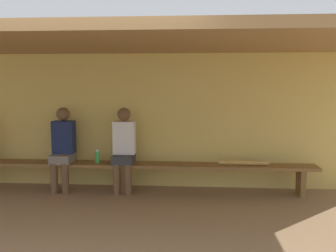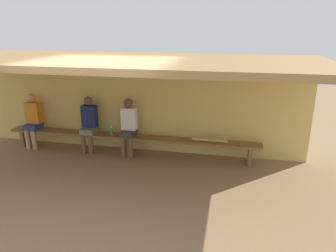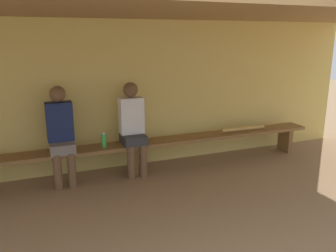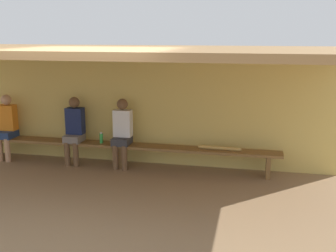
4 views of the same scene
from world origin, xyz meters
TOP-DOWN VIEW (x-y plane):
  - ground_plane at (0.00, 0.00)m, footprint 24.00×24.00m
  - back_wall at (0.00, 2.00)m, footprint 8.00×0.20m
  - dugout_roof at (0.00, 0.70)m, footprint 8.00×2.80m
  - bench at (0.00, 1.55)m, footprint 6.00×0.36m
  - player_in_blue at (-0.99, 1.55)m, footprint 0.34×0.42m
  - player_near_post at (0.00, 1.55)m, footprint 0.34×0.42m
  - water_bottle_blue at (-0.42, 1.54)m, footprint 0.07×0.07m
  - baseball_bat at (1.87, 1.55)m, footprint 0.79×0.09m

SIDE VIEW (x-z plane):
  - ground_plane at x=0.00m, z-range 0.00..0.00m
  - bench at x=0.00m, z-range 0.16..0.62m
  - baseball_bat at x=1.87m, z-range 0.46..0.53m
  - water_bottle_blue at x=-0.42m, z-range 0.45..0.67m
  - player_in_blue at x=-0.99m, z-range 0.06..1.40m
  - player_near_post at x=0.00m, z-range 0.06..1.40m
  - back_wall at x=0.00m, z-range 0.00..2.20m
  - dugout_roof at x=0.00m, z-range 2.20..2.32m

